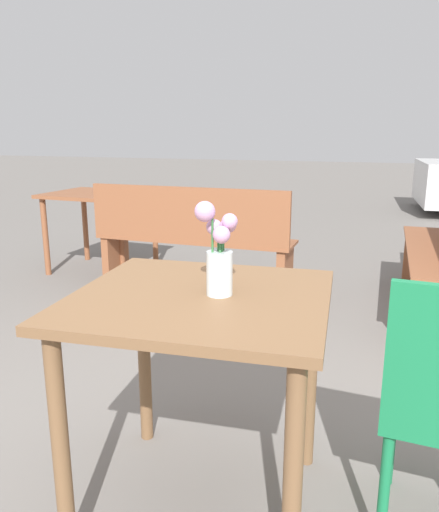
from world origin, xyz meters
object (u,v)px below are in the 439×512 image
Objects in this scene: bench_near at (192,238)px; table_back at (100,205)px; flower_vase at (219,257)px; table_front at (201,332)px.

bench_near reaches higher than table_back.
flower_vase is at bearing -50.96° from table_back.
bench_near is (-0.92, 2.01, -0.41)m from flower_vase.
bench_near reaches higher than table_front.
table_front is 2.21m from bench_near.
bench_near is at bearing 113.19° from table_front.
bench_near is 1.13m from table_back.
bench_near is at bearing 114.63° from flower_vase.
table_front is 3.09m from table_back.
flower_vase is 3.13m from table_back.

